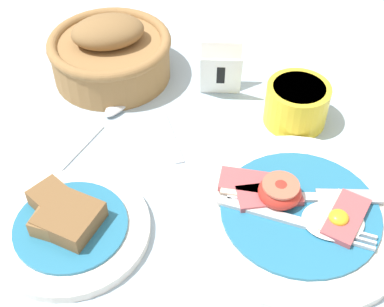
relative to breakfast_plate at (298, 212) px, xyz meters
name	(u,v)px	position (x,y,z in m)	size (l,w,h in m)	color
ground_plane	(207,203)	(-0.11, 0.01, -0.01)	(3.00, 3.00, 0.00)	#A3BCD1
breakfast_plate	(298,212)	(0.00, 0.00, 0.00)	(0.26, 0.26, 0.04)	silver
bread_plate	(69,225)	(-0.27, -0.04, 0.00)	(0.18, 0.18, 0.04)	silver
sugar_cup	(297,103)	(0.01, 0.18, 0.02)	(0.09, 0.09, 0.06)	yellow
bread_basket	(110,52)	(-0.27, 0.27, 0.03)	(0.19, 0.19, 0.10)	olive
number_card	(221,72)	(-0.10, 0.23, 0.03)	(0.06, 0.05, 0.07)	white
teaspoon_by_saucer	(185,173)	(-0.14, 0.06, -0.01)	(0.08, 0.19, 0.01)	silver
teaspoon_near_cup	(110,114)	(-0.26, 0.17, -0.01)	(0.10, 0.18, 0.01)	silver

